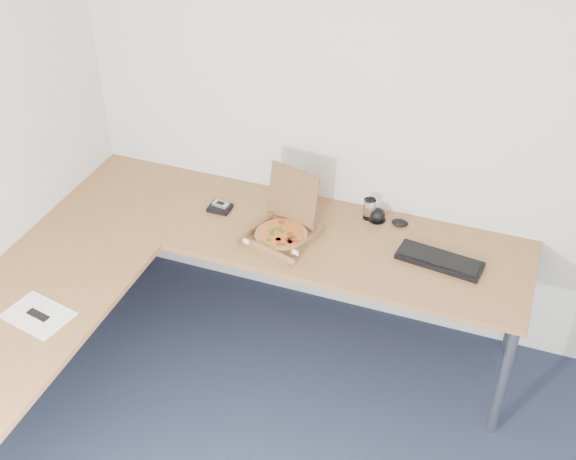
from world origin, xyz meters
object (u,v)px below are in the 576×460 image
at_px(pizza_box, 282,231).
at_px(wallet, 220,208).
at_px(drinking_glass, 369,209).
at_px(desk, 195,269).
at_px(keyboard, 440,260).

relative_size(pizza_box, wallet, 2.93).
relative_size(pizza_box, drinking_glass, 3.04).
distance_m(desk, pizza_box, 0.49).
xyz_separation_m(desk, wallet, (-0.08, 0.47, 0.04)).
xyz_separation_m(desk, drinking_glass, (0.69, 0.67, 0.09)).
bearing_deg(keyboard, desk, -151.70).
height_order(keyboard, wallet, keyboard).
relative_size(pizza_box, keyboard, 0.84).
xyz_separation_m(pizza_box, wallet, (-0.40, 0.11, -0.03)).
bearing_deg(desk, pizza_box, 47.61).
bearing_deg(drinking_glass, desk, -136.01).
relative_size(drinking_glass, keyboard, 0.28).
height_order(desk, keyboard, keyboard).
relative_size(drinking_glass, wallet, 0.97).
height_order(pizza_box, drinking_glass, pizza_box).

